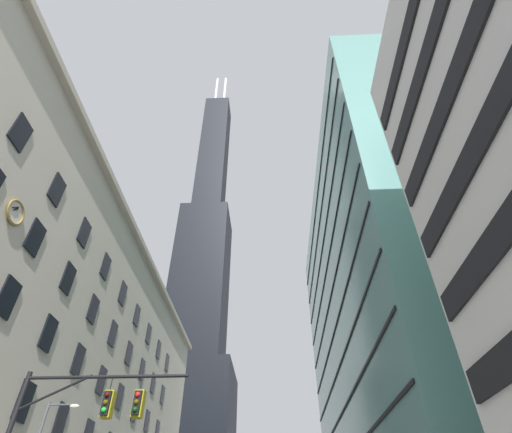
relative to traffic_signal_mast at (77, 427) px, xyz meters
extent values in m
cube|color=beige|center=(-15.70, 19.16, 8.92)|extent=(17.14, 61.59, 28.42)
cube|color=#B2A893|center=(-6.88, 19.16, 22.43)|extent=(0.70, 61.59, 0.60)
cube|color=black|center=(-7.08, 7.36, 2.90)|extent=(0.14, 1.40, 2.20)
cube|color=black|center=(-7.08, 12.36, 2.90)|extent=(0.14, 1.40, 2.20)
cube|color=black|center=(-7.08, 2.36, 7.10)|extent=(0.14, 1.40, 2.20)
cube|color=black|center=(-7.08, 7.36, 7.10)|extent=(0.14, 1.40, 2.20)
cube|color=black|center=(-7.08, 12.36, 7.10)|extent=(0.14, 1.40, 2.20)
cube|color=black|center=(-7.08, 17.36, 7.10)|extent=(0.14, 1.40, 2.20)
cube|color=black|center=(-7.08, 22.36, 7.10)|extent=(0.14, 1.40, 2.20)
cube|color=black|center=(-7.08, 27.36, 7.10)|extent=(0.14, 1.40, 2.20)
cube|color=black|center=(-7.08, 32.36, 7.10)|extent=(0.14, 1.40, 2.20)
cube|color=black|center=(-7.08, 37.36, 7.10)|extent=(0.14, 1.40, 2.20)
cube|color=black|center=(-7.08, 2.36, 11.30)|extent=(0.14, 1.40, 2.20)
cube|color=black|center=(-7.08, 7.36, 11.30)|extent=(0.14, 1.40, 2.20)
cube|color=black|center=(-7.08, 12.36, 11.30)|extent=(0.14, 1.40, 2.20)
cube|color=black|center=(-7.08, 17.36, 11.30)|extent=(0.14, 1.40, 2.20)
cube|color=black|center=(-7.08, 22.36, 11.30)|extent=(0.14, 1.40, 2.20)
cube|color=black|center=(-7.08, 27.36, 11.30)|extent=(0.14, 1.40, 2.20)
cube|color=black|center=(-7.08, 32.36, 11.30)|extent=(0.14, 1.40, 2.20)
cube|color=black|center=(-7.08, 37.36, 11.30)|extent=(0.14, 1.40, 2.20)
cube|color=black|center=(-7.08, -2.64, 15.50)|extent=(0.14, 1.40, 2.20)
cube|color=black|center=(-7.08, 2.36, 15.50)|extent=(0.14, 1.40, 2.20)
cube|color=black|center=(-7.08, 7.36, 15.50)|extent=(0.14, 1.40, 2.20)
cube|color=black|center=(-7.08, 12.36, 15.50)|extent=(0.14, 1.40, 2.20)
cube|color=black|center=(-7.08, 17.36, 15.50)|extent=(0.14, 1.40, 2.20)
cube|color=black|center=(-7.08, 22.36, 15.50)|extent=(0.14, 1.40, 2.20)
cube|color=black|center=(-7.08, 27.36, 15.50)|extent=(0.14, 1.40, 2.20)
cube|color=black|center=(-7.08, 32.36, 15.50)|extent=(0.14, 1.40, 2.20)
cube|color=black|center=(-7.08, 37.36, 15.50)|extent=(0.14, 1.40, 2.20)
torus|color=olive|center=(-7.01, -0.11, 11.31)|extent=(0.14, 1.55, 1.55)
cylinder|color=silver|center=(-7.05, -0.11, 11.31)|extent=(0.05, 1.34, 1.34)
cube|color=black|center=(-6.98, -0.23, 11.44)|extent=(0.03, 0.32, 0.35)
cube|color=black|center=(-6.98, -0.32, 11.50)|extent=(0.03, 0.48, 0.44)
cube|color=black|center=(-13.92, 86.67, 56.81)|extent=(15.89, 15.89, 52.30)
cube|color=black|center=(-13.92, 86.67, 115.65)|extent=(10.22, 10.22, 65.38)
cylinder|color=silver|center=(-15.96, 86.67, 160.45)|extent=(1.20, 1.20, 24.22)
cylinder|color=silver|center=(-11.87, 86.67, 160.45)|extent=(1.20, 1.20, 24.22)
cube|color=black|center=(14.82, -7.66, 3.70)|extent=(0.16, 11.17, 1.10)
cube|color=black|center=(14.82, -7.66, 6.70)|extent=(0.16, 11.17, 1.10)
cube|color=black|center=(14.82, -7.66, 9.70)|extent=(0.16, 11.17, 1.10)
cube|color=black|center=(14.82, -7.66, 12.70)|extent=(0.16, 11.17, 1.10)
cube|color=black|center=(14.82, -7.66, 15.70)|extent=(0.16, 11.17, 1.10)
cube|color=slate|center=(23.13, 27.01, 16.57)|extent=(16.51, 47.45, 43.74)
cube|color=black|center=(14.83, 27.01, 6.70)|extent=(0.12, 46.45, 0.24)
cube|color=black|center=(14.83, 27.01, 10.70)|extent=(0.12, 46.45, 0.24)
cube|color=black|center=(14.83, 27.01, 14.70)|extent=(0.12, 46.45, 0.24)
cube|color=black|center=(14.83, 27.01, 18.70)|extent=(0.12, 46.45, 0.24)
cube|color=black|center=(14.83, 27.01, 22.70)|extent=(0.12, 46.45, 0.24)
cube|color=black|center=(14.83, 27.01, 26.70)|extent=(0.12, 46.45, 0.24)
cube|color=black|center=(14.83, 27.01, 30.70)|extent=(0.12, 46.45, 0.24)
cube|color=black|center=(14.83, 27.01, 34.70)|extent=(0.12, 46.45, 0.24)
cylinder|color=black|center=(0.77, -0.05, 1.89)|extent=(6.88, 0.14, 0.14)
cylinder|color=black|center=(-1.30, -0.05, 1.29)|extent=(2.83, 0.10, 1.44)
cylinder|color=black|center=(1.00, -0.05, 1.59)|extent=(0.04, 0.04, 0.60)
cube|color=black|center=(1.00, -0.05, 0.84)|extent=(0.30, 0.30, 0.90)
cube|color=olive|center=(1.00, 0.12, 0.84)|extent=(0.40, 0.40, 1.04)
sphere|color=#450808|center=(1.00, -0.21, 1.12)|extent=(0.20, 0.20, 0.20)
sphere|color=#4B3A08|center=(1.00, -0.21, 0.84)|extent=(0.20, 0.20, 0.20)
sphere|color=green|center=(1.00, -0.21, 0.56)|extent=(0.20, 0.20, 0.20)
cylinder|color=black|center=(2.26, -0.05, 1.59)|extent=(0.04, 0.04, 0.60)
cube|color=black|center=(2.26, -0.05, 0.84)|extent=(0.30, 0.30, 0.90)
cube|color=olive|center=(2.26, 0.12, 0.84)|extent=(0.40, 0.40, 1.04)
sphere|color=red|center=(2.26, -0.21, 1.12)|extent=(0.20, 0.20, 0.20)
sphere|color=#4B3A08|center=(2.26, -0.21, 0.84)|extent=(0.20, 0.20, 0.20)
sphere|color=#083D10|center=(2.26, -0.21, 0.56)|extent=(0.20, 0.20, 0.20)
cylinder|color=#47474C|center=(-4.51, 6.96, 2.58)|extent=(1.56, 0.10, 0.10)
ellipsoid|color=#EFE5C6|center=(-3.73, 6.96, 2.48)|extent=(0.56, 0.32, 0.24)
camera|label=1|loc=(7.83, -16.72, -3.38)|focal=27.20mm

